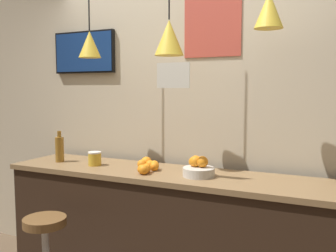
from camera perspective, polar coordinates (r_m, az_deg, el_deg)
name	(u,v)px	position (r m, az deg, el deg)	size (l,w,h in m)	color
back_wall	(188,109)	(3.16, 3.14, 2.59)	(8.00, 0.06, 2.90)	beige
service_counter	(168,235)	(3.00, 0.00, -16.29)	(2.65, 0.59, 0.99)	black
fruit_bowl	(198,168)	(2.72, 4.61, -6.42)	(0.23, 0.23, 0.15)	beige
orange_pile	(147,166)	(2.88, -3.23, -6.12)	(0.19, 0.31, 0.09)	orange
juice_bottle	(60,149)	(3.36, -16.19, -3.35)	(0.07, 0.07, 0.27)	olive
spread_jar	(95,159)	(3.14, -11.11, -4.89)	(0.11, 0.11, 0.11)	gold
pendant_lamp_left	(90,44)	(3.19, -11.86, 12.18)	(0.18, 0.18, 0.93)	black
pendant_lamp_middle	(169,37)	(2.82, 0.17, 13.39)	(0.22, 0.22, 0.94)	black
pendant_lamp_right	(269,10)	(2.63, 15.13, 16.76)	(0.19, 0.19, 0.79)	black
mounted_tv	(84,52)	(3.64, -12.65, 10.90)	(0.66, 0.04, 0.39)	black
hanging_menu_board	(173,75)	(2.53, 0.79, 7.73)	(0.24, 0.01, 0.17)	silver
wall_poster	(212,9)	(3.11, 6.78, 17.22)	(0.47, 0.01, 0.74)	#C64C3D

